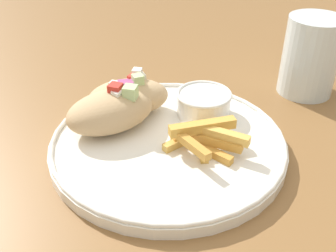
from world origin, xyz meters
TOP-DOWN VIEW (x-y plane):
  - table at (0.00, 0.00)m, footprint 1.50×1.50m
  - plate at (0.03, -0.01)m, footprint 0.29×0.29m
  - pita_sandwich_near at (-0.04, -0.01)m, footprint 0.13×0.13m
  - pita_sandwich_far at (-0.03, 0.03)m, footprint 0.13×0.11m
  - fries_pile at (0.08, -0.02)m, footprint 0.10×0.09m
  - sauce_ramekin at (0.06, 0.06)m, footprint 0.07×0.07m
  - water_glass at (0.19, 0.19)m, footprint 0.08×0.08m

SIDE VIEW (x-z plane):
  - table at x=0.00m, z-range 0.30..1.03m
  - plate at x=0.03m, z-range 0.72..0.74m
  - fries_pile at x=0.08m, z-range 0.73..0.77m
  - sauce_ramekin at x=0.06m, z-range 0.74..0.77m
  - pita_sandwich_far at x=-0.03m, z-range 0.73..0.79m
  - pita_sandwich_near at x=-0.04m, z-range 0.73..0.79m
  - water_glass at x=0.19m, z-range 0.72..0.83m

